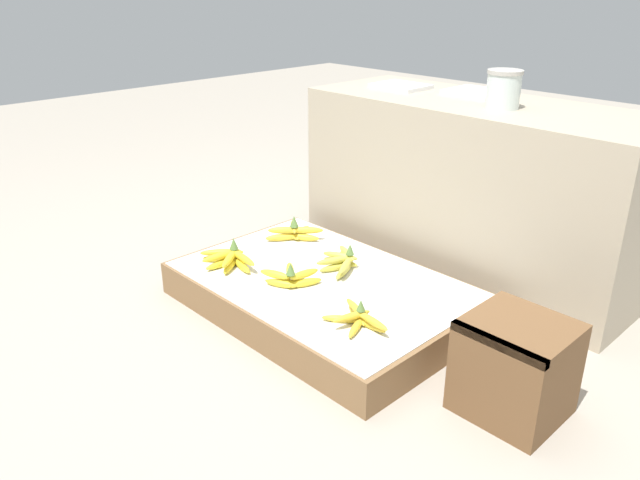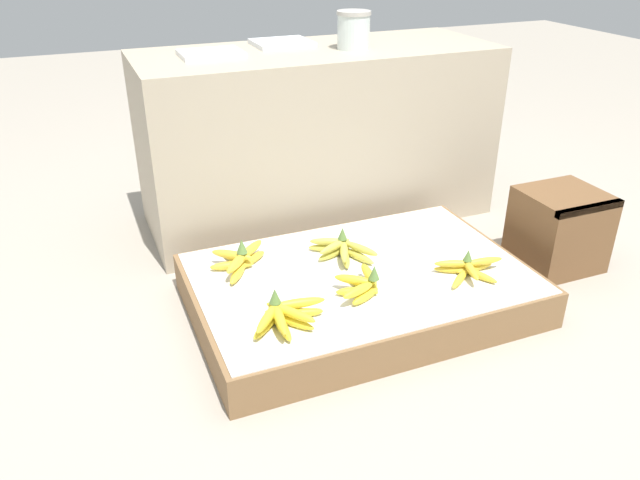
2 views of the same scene
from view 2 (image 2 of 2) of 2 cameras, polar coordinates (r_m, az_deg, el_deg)
ground_plane at (r=2.12m, az=3.59°, el=-6.02°), size 10.00×10.00×0.00m
display_platform at (r=2.08m, az=3.64°, el=-4.52°), size 1.09×0.72×0.13m
back_vendor_table at (r=2.62m, az=-0.19°, el=9.44°), size 1.42×0.55×0.71m
wooden_crate at (r=2.45m, az=21.01°, el=0.94°), size 0.28×0.26×0.29m
banana_bunch_front_left at (r=1.78m, az=-3.38°, el=-6.88°), size 0.25×0.18×0.10m
banana_bunch_front_midleft at (r=1.92m, az=3.96°, el=-4.07°), size 0.18×0.17×0.10m
banana_bunch_front_midright at (r=2.07m, az=13.39°, el=-2.54°), size 0.24×0.16×0.09m
banana_bunch_middle_left at (r=2.07m, az=-7.40°, el=-1.78°), size 0.21×0.24×0.11m
banana_bunch_middle_midleft at (r=2.12m, az=2.03°, el=-0.87°), size 0.19×0.20×0.10m
glass_jar at (r=2.51m, az=3.08°, el=18.63°), size 0.13×0.13×0.14m
foam_tray_white at (r=2.42m, az=-9.94°, el=16.43°), size 0.23×0.18×0.02m
foam_tray_dark at (r=2.60m, az=-3.51°, el=17.54°), size 0.22×0.20×0.02m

